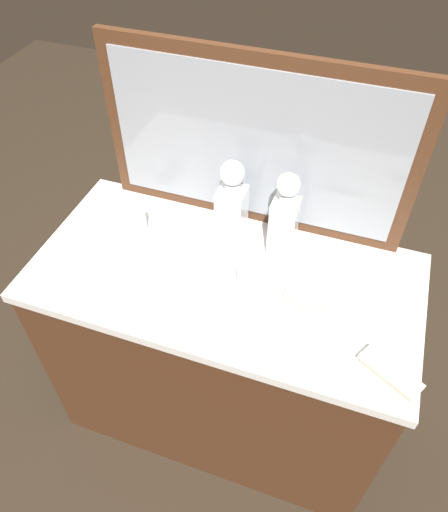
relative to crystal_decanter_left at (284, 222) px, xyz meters
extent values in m
plane|color=#2D2319|center=(-0.14, -0.16, -0.97)|extent=(6.00, 6.00, 0.00)
cube|color=#472816|center=(-0.14, -0.16, -0.56)|extent=(1.15, 0.57, 0.82)
cube|color=silver|center=(-0.14, -0.16, -0.14)|extent=(1.18, 0.59, 0.03)
cube|color=#472816|center=(-0.14, 0.12, 0.16)|extent=(0.97, 0.03, 0.57)
cube|color=gray|center=(-0.14, 0.11, 0.16)|extent=(0.89, 0.01, 0.49)
cube|color=white|center=(0.00, 0.00, -0.02)|extent=(0.08, 0.08, 0.20)
cube|color=brown|center=(0.00, 0.00, -0.04)|extent=(0.07, 0.07, 0.16)
cylinder|color=white|center=(0.00, 0.00, 0.09)|extent=(0.04, 0.04, 0.03)
sphere|color=white|center=(0.00, 0.00, 0.14)|extent=(0.07, 0.07, 0.07)
cube|color=white|center=(-0.17, 0.02, -0.03)|extent=(0.09, 0.09, 0.18)
cube|color=brown|center=(-0.17, 0.02, -0.05)|extent=(0.07, 0.07, 0.14)
cylinder|color=white|center=(-0.17, 0.02, 0.08)|extent=(0.05, 0.05, 0.03)
sphere|color=white|center=(-0.17, 0.02, 0.13)|extent=(0.08, 0.08, 0.08)
cylinder|color=white|center=(-0.48, -0.06, -0.08)|extent=(0.07, 0.07, 0.08)
cylinder|color=silver|center=(-0.48, -0.06, -0.11)|extent=(0.07, 0.07, 0.01)
cylinder|color=white|center=(-0.04, -0.19, -0.07)|extent=(0.08, 0.08, 0.10)
cylinder|color=silver|center=(-0.04, -0.19, -0.11)|extent=(0.08, 0.08, 0.01)
cube|color=#B7A88C|center=(0.13, -0.18, -0.11)|extent=(0.14, 0.05, 0.01)
cube|color=beige|center=(0.13, -0.18, -0.10)|extent=(0.15, 0.05, 0.01)
cube|color=#B7A88C|center=(0.38, -0.34, -0.11)|extent=(0.16, 0.12, 0.01)
cube|color=beige|center=(0.38, -0.34, -0.10)|extent=(0.17, 0.13, 0.01)
cylinder|color=silver|center=(-0.12, -0.27, -0.11)|extent=(0.06, 0.06, 0.01)
camera|label=1|loc=(0.19, -1.09, 0.98)|focal=34.13mm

